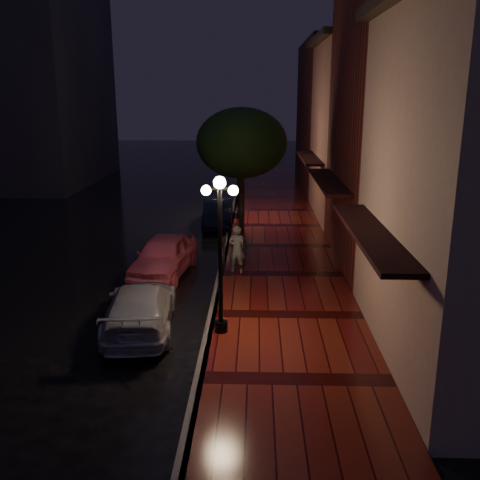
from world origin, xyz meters
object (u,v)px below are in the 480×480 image
(pink_car, at_px, (164,256))
(silver_car, at_px, (140,307))
(streetlamp_near, at_px, (220,246))
(woman_with_umbrella, at_px, (237,229))
(streetlamp_far, at_px, (238,172))
(street_tree, at_px, (242,145))
(navy_car, at_px, (218,213))
(parking_meter, at_px, (224,252))

(pink_car, bearing_deg, silver_car, -80.75)
(pink_car, bearing_deg, streetlamp_near, -57.06)
(woman_with_umbrella, bearing_deg, silver_car, 74.27)
(streetlamp_far, xyz_separation_m, street_tree, (0.26, -3.01, 1.64))
(navy_car, distance_m, parking_meter, 8.14)
(woman_with_umbrella, bearing_deg, navy_car, -68.02)
(woman_with_umbrella, xyz_separation_m, parking_meter, (-0.45, -0.36, -0.75))
(streetlamp_far, relative_size, woman_with_umbrella, 1.75)
(woman_with_umbrella, bearing_deg, street_tree, -77.23)
(navy_car, distance_m, woman_with_umbrella, 7.91)
(streetlamp_near, xyz_separation_m, parking_meter, (-0.20, 4.77, -1.57))
(navy_car, bearing_deg, streetlamp_near, -87.11)
(street_tree, height_order, navy_car, street_tree)
(pink_car, height_order, navy_car, pink_car)
(streetlamp_near, height_order, navy_car, streetlamp_near)
(street_tree, relative_size, silver_car, 1.27)
(streetlamp_near, relative_size, woman_with_umbrella, 1.75)
(streetlamp_near, bearing_deg, woman_with_umbrella, 87.18)
(streetlamp_near, bearing_deg, silver_car, 169.85)
(silver_car, bearing_deg, streetlamp_far, -105.94)
(navy_car, bearing_deg, woman_with_umbrella, -82.36)
(streetlamp_near, distance_m, woman_with_umbrella, 5.21)
(street_tree, distance_m, woman_with_umbrella, 6.36)
(navy_car, distance_m, silver_car, 12.52)
(streetlamp_far, distance_m, street_tree, 3.44)
(streetlamp_far, distance_m, parking_meter, 9.36)
(pink_car, relative_size, silver_car, 0.95)
(streetlamp_near, distance_m, streetlamp_far, 14.00)
(streetlamp_far, xyz_separation_m, navy_car, (-0.99, -1.14, -1.93))
(parking_meter, bearing_deg, streetlamp_far, 65.86)
(silver_car, bearing_deg, streetlamp_near, 163.59)
(street_tree, bearing_deg, silver_car, -103.68)
(streetlamp_near, height_order, street_tree, street_tree)
(streetlamp_far, height_order, street_tree, street_tree)
(navy_car, xyz_separation_m, silver_car, (-1.32, -12.45, -0.01))
(silver_car, bearing_deg, street_tree, -109.94)
(pink_car, relative_size, woman_with_umbrella, 1.78)
(streetlamp_far, height_order, silver_car, streetlamp_far)
(woman_with_umbrella, bearing_deg, streetlamp_far, -75.54)
(navy_car, bearing_deg, silver_car, -97.59)
(streetlamp_far, xyz_separation_m, parking_meter, (-0.20, -9.23, -1.57))
(streetlamp_far, height_order, woman_with_umbrella, streetlamp_far)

